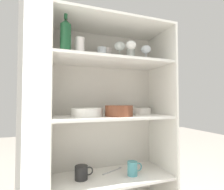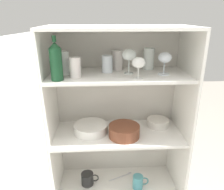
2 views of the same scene
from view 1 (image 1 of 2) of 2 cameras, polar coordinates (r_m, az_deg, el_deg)
The scene contains 23 objects.
cupboard_back_panel at distance 1.57m, azimuth -2.46°, elevation -7.80°, with size 0.93×0.02×1.51m, color silver.
cupboard_side_left at distance 1.30m, azimuth -19.53°, elevation -8.83°, with size 0.02×0.42×1.51m, color white.
cupboard_side_right at distance 1.59m, azimuth 15.85°, elevation -7.66°, with size 0.02×0.42×1.51m, color white.
cupboard_top_panel at distance 1.50m, azimuth -0.01°, elevation 21.75°, with size 0.93×0.42×0.02m, color white.
shelf_board_lower at distance 1.49m, azimuth -0.01°, elevation -25.20°, with size 0.89×0.38×0.02m, color white.
shelf_board_middle at distance 1.38m, azimuth -0.01°, elevation -7.23°, with size 0.89×0.38×0.02m, color white.
shelf_board_upper at distance 1.41m, azimuth -0.01°, elevation 10.70°, with size 0.89×0.38×0.02m, color white.
cupboard_door at distance 0.87m, azimuth -23.08°, elevation -12.16°, with size 0.10×0.46×1.51m.
tumbler_glass_0 at distance 1.29m, azimuth -10.57°, elevation 15.22°, with size 0.07×0.07×0.12m.
tumbler_glass_1 at distance 1.36m, azimuth -14.52°, elevation 14.72°, with size 0.07×0.07×0.14m.
tumbler_glass_2 at distance 1.53m, azimuth -1.31°, elevation 12.55°, with size 0.08×0.08×0.13m.
tumbler_glass_3 at distance 1.44m, azimuth -3.35°, elevation 13.08°, with size 0.07×0.07×0.11m.
tumbler_glass_4 at distance 1.61m, azimuth 6.09°, elevation 12.09°, with size 0.07×0.07×0.15m.
wine_glass_0 at distance 1.51m, azimuth 11.01°, elevation 14.14°, with size 0.08×0.08×0.14m.
wine_glass_1 at distance 1.35m, azimuth 6.20°, elevation 15.71°, with size 0.08×0.08×0.13m.
wine_glass_2 at distance 1.46m, azimuth 2.54°, elevation 15.45°, with size 0.09×0.09×0.16m.
wine_bottle at distance 1.24m, azimuth -14.92°, elevation 18.33°, with size 0.07×0.07×0.25m.
plate_stack_white at distance 1.34m, azimuth -8.13°, elevation -5.57°, with size 0.24×0.24×0.06m.
mixing_bowl_large at distance 1.33m, azimuth 2.28°, elevation -5.04°, with size 0.21×0.21×0.08m.
serving_bowl_small at distance 1.58m, azimuth 9.65°, elevation -5.08°, with size 0.16×0.16×0.06m.
coffee_mug_primary at distance 1.43m, azimuth -9.92°, elevation -23.68°, with size 0.14×0.09×0.10m.
coffee_mug_extra_1 at distance 1.48m, azimuth 6.79°, elevation -22.70°, with size 0.12×0.08×0.10m.
serving_spoon at distance 1.57m, azimuth 0.69°, elevation -23.39°, with size 0.20×0.10×0.01m.
Camera 1 is at (-0.45, -1.10, 0.91)m, focal length 28.00 mm.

